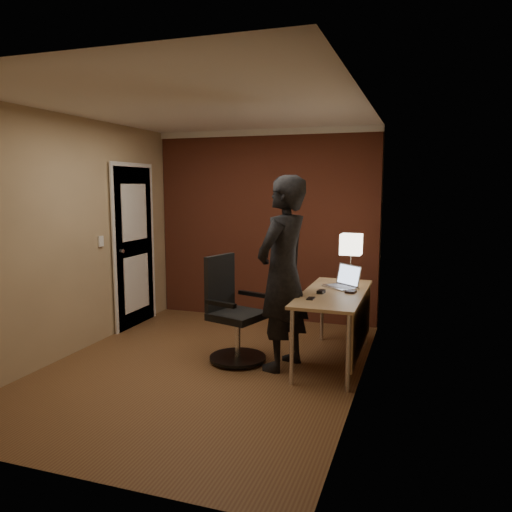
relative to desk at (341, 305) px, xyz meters
name	(u,v)px	position (x,y,z in m)	size (l,w,h in m)	color
room	(234,218)	(-1.53, 1.02, 0.77)	(4.00, 4.00, 4.00)	brown
desk	(341,305)	(0.00, 0.00, 0.00)	(0.60, 1.50, 0.73)	tan
desk_lamp	(351,245)	(0.01, 0.51, 0.55)	(0.22, 0.22, 0.54)	silver
laptop	(344,281)	(-0.02, 0.27, 0.19)	(0.42, 0.41, 0.23)	silver
mouse	(321,292)	(-0.18, -0.10, 0.14)	(0.06, 0.10, 0.03)	black
phone	(311,298)	(-0.23, -0.38, 0.13)	(0.06, 0.12, 0.01)	black
wallet	(351,292)	(0.09, 0.02, 0.14)	(0.09, 0.11, 0.02)	black
office_chair	(232,316)	(-1.06, -0.27, -0.14)	(0.60, 0.66, 1.06)	black
person	(283,273)	(-0.52, -0.29, 0.34)	(0.69, 0.45, 1.88)	black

